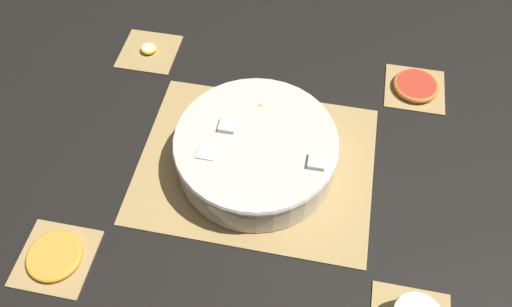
{
  "coord_description": "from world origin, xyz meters",
  "views": [
    {
      "loc": [
        0.1,
        -0.51,
        0.79
      ],
      "look_at": [
        0.0,
        0.0,
        0.04
      ],
      "focal_mm": 35.0,
      "sensor_mm": 36.0,
      "label": 1
    }
  ],
  "objects_px": {
    "banana_coin_single": "(149,49)",
    "grapefruit_slice": "(416,86)",
    "fruit_salad_bowl": "(256,150)",
    "orange_slice_whole": "(54,256)"
  },
  "relations": [
    {
      "from": "fruit_salad_bowl",
      "to": "banana_coin_single",
      "type": "height_order",
      "value": "fruit_salad_bowl"
    },
    {
      "from": "fruit_salad_bowl",
      "to": "orange_slice_whole",
      "type": "xyz_separation_m",
      "value": [
        -0.29,
        -0.25,
        -0.04
      ]
    },
    {
      "from": "banana_coin_single",
      "to": "grapefruit_slice",
      "type": "xyz_separation_m",
      "value": [
        0.59,
        -0.0,
        0.0
      ]
    },
    {
      "from": "orange_slice_whole",
      "to": "fruit_salad_bowl",
      "type": "bearing_deg",
      "value": 40.49
    },
    {
      "from": "grapefruit_slice",
      "to": "orange_slice_whole",
      "type": "bearing_deg",
      "value": -139.43
    },
    {
      "from": "fruit_salad_bowl",
      "to": "orange_slice_whole",
      "type": "relative_size",
      "value": 3.19
    },
    {
      "from": "orange_slice_whole",
      "to": "banana_coin_single",
      "type": "xyz_separation_m",
      "value": [
        -0.0,
        0.5,
        -0.0
      ]
    },
    {
      "from": "fruit_salad_bowl",
      "to": "banana_coin_single",
      "type": "distance_m",
      "value": 0.39
    },
    {
      "from": "grapefruit_slice",
      "to": "fruit_salad_bowl",
      "type": "bearing_deg",
      "value": -139.35
    },
    {
      "from": "orange_slice_whole",
      "to": "banana_coin_single",
      "type": "bearing_deg",
      "value": 90.0
    }
  ]
}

